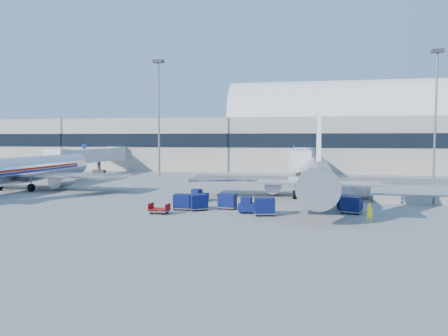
% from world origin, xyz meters
% --- Properties ---
extents(ground, '(260.00, 260.00, 0.00)m').
position_xyz_m(ground, '(0.00, 0.00, 0.00)').
color(ground, gray).
rests_on(ground, ground).
extents(terminal, '(170.00, 28.15, 21.00)m').
position_xyz_m(terminal, '(-13.60, 55.96, 7.52)').
color(terminal, '#B2AA9E').
rests_on(terminal, ground).
extents(airliner_main, '(32.00, 37.26, 12.07)m').
position_xyz_m(airliner_main, '(10.00, 4.51, 2.93)').
color(airliner_main, silver).
rests_on(airliner_main, ground).
extents(airliner_mid, '(32.00, 37.26, 12.07)m').
position_xyz_m(airliner_mid, '(-32.00, 4.51, 2.93)').
color(airliner_mid, silver).
rests_on(airliner_mid, ground).
extents(jetbridge_near, '(4.40, 27.50, 6.25)m').
position_xyz_m(jetbridge_near, '(7.60, 30.81, 3.93)').
color(jetbridge_near, silver).
rests_on(jetbridge_near, ground).
extents(jetbridge_mid, '(4.40, 27.50, 6.25)m').
position_xyz_m(jetbridge_mid, '(-34.40, 30.81, 3.93)').
color(jetbridge_mid, silver).
rests_on(jetbridge_mid, ground).
extents(mast_west, '(2.00, 1.20, 22.60)m').
position_xyz_m(mast_west, '(-20.00, 30.00, 14.79)').
color(mast_west, slate).
rests_on(mast_west, ground).
extents(mast_east, '(2.00, 1.20, 22.60)m').
position_xyz_m(mast_east, '(30.00, 30.00, 14.79)').
color(mast_east, slate).
rests_on(mast_east, ground).
extents(barrier_near, '(3.00, 0.55, 0.90)m').
position_xyz_m(barrier_near, '(18.00, 2.00, 0.45)').
color(barrier_near, '#9E9E96').
rests_on(barrier_near, ground).
extents(barrier_mid, '(3.00, 0.55, 0.90)m').
position_xyz_m(barrier_mid, '(21.30, 2.00, 0.45)').
color(barrier_mid, '#9E9E96').
rests_on(barrier_mid, ground).
extents(barrier_far, '(3.00, 0.55, 0.90)m').
position_xyz_m(barrier_far, '(24.60, 2.00, 0.45)').
color(barrier_far, '#9E9E96').
rests_on(barrier_far, ground).
extents(tug_lead, '(2.62, 1.41, 1.67)m').
position_xyz_m(tug_lead, '(3.46, -7.78, 0.76)').
color(tug_lead, '#091045').
rests_on(tug_lead, ground).
extents(tug_right, '(2.63, 2.37, 1.56)m').
position_xyz_m(tug_right, '(13.29, -3.89, 0.71)').
color(tug_right, '#091045').
rests_on(tug_right, ground).
extents(tug_left, '(1.95, 2.63, 1.54)m').
position_xyz_m(tug_left, '(-3.74, -1.09, 0.70)').
color(tug_left, '#091045').
rests_on(tug_left, ground).
extents(cart_train_a, '(2.01, 1.62, 1.63)m').
position_xyz_m(cart_train_a, '(0.67, -5.72, 0.87)').
color(cart_train_a, '#091045').
rests_on(cart_train_a, ground).
extents(cart_train_b, '(2.41, 2.33, 1.69)m').
position_xyz_m(cart_train_b, '(-2.23, -7.14, 0.90)').
color(cart_train_b, '#091045').
rests_on(cart_train_b, ground).
extents(cart_train_c, '(1.96, 1.53, 1.67)m').
position_xyz_m(cart_train_c, '(-3.84, -7.22, 0.89)').
color(cart_train_c, '#091045').
rests_on(cart_train_c, ground).
extents(cart_solo_near, '(2.28, 1.91, 1.77)m').
position_xyz_m(cart_solo_near, '(4.97, -8.77, 0.95)').
color(cart_solo_near, '#091045').
rests_on(cart_solo_near, ground).
extents(cart_solo_far, '(2.31, 2.02, 1.72)m').
position_xyz_m(cart_solo_far, '(13.36, -5.87, 0.92)').
color(cart_solo_far, '#091045').
rests_on(cart_solo_far, ground).
extents(cart_open_red, '(2.03, 1.50, 0.52)m').
position_xyz_m(cart_open_red, '(-5.43, -9.94, 0.37)').
color(cart_open_red, slate).
rests_on(cart_open_red, ground).
extents(ramp_worker, '(0.74, 0.70, 1.70)m').
position_xyz_m(ramp_worker, '(14.63, -9.95, 0.85)').
color(ramp_worker, '#BDD516').
rests_on(ramp_worker, ground).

